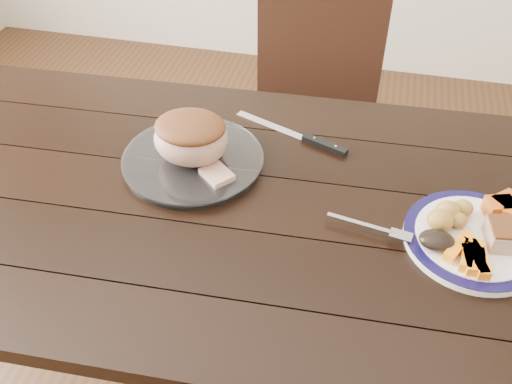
% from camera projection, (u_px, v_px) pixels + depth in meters
% --- Properties ---
extents(ground, '(4.00, 4.00, 0.00)m').
position_uv_depth(ground, '(232.00, 376.00, 1.76)').
color(ground, '#472B16').
rests_on(ground, ground).
extents(dining_table, '(1.64, 0.97, 0.75)m').
position_uv_depth(dining_table, '(225.00, 227.00, 1.32)').
color(dining_table, black).
rests_on(dining_table, ground).
extents(chair_far, '(0.47, 0.48, 0.93)m').
position_uv_depth(chair_far, '(316.00, 109.00, 1.93)').
color(chair_far, black).
rests_on(chair_far, ground).
extents(dinner_plate, '(0.28, 0.28, 0.02)m').
position_uv_depth(dinner_plate, '(473.00, 240.00, 1.16)').
color(dinner_plate, white).
rests_on(dinner_plate, dining_table).
extents(plate_rim, '(0.28, 0.28, 0.02)m').
position_uv_depth(plate_rim, '(475.00, 237.00, 1.15)').
color(plate_rim, '#0E0A36').
rests_on(plate_rim, dinner_plate).
extents(serving_platter, '(0.32, 0.32, 0.02)m').
position_uv_depth(serving_platter, '(193.00, 161.00, 1.35)').
color(serving_platter, white).
rests_on(serving_platter, dining_table).
extents(pork_slice, '(0.10, 0.08, 0.04)m').
position_uv_depth(pork_slice, '(511.00, 236.00, 1.12)').
color(pork_slice, tan).
rests_on(pork_slice, dinner_plate).
extents(roasted_potatoes, '(0.09, 0.10, 0.05)m').
position_uv_depth(roasted_potatoes, '(449.00, 215.00, 1.16)').
color(roasted_potatoes, gold).
rests_on(roasted_potatoes, dinner_plate).
extents(carrot_batons, '(0.09, 0.11, 0.02)m').
position_uv_depth(carrot_batons, '(471.00, 256.00, 1.09)').
color(carrot_batons, orange).
rests_on(carrot_batons, dinner_plate).
extents(pumpkin_wedges, '(0.10, 0.09, 0.04)m').
position_uv_depth(pumpkin_wedges, '(507.00, 210.00, 1.18)').
color(pumpkin_wedges, orange).
rests_on(pumpkin_wedges, dinner_plate).
extents(dark_mushroom, '(0.07, 0.05, 0.03)m').
position_uv_depth(dark_mushroom, '(437.00, 240.00, 1.12)').
color(dark_mushroom, black).
rests_on(dark_mushroom, dinner_plate).
extents(fork, '(0.18, 0.05, 0.00)m').
position_uv_depth(fork, '(375.00, 228.00, 1.16)').
color(fork, silver).
rests_on(fork, dinner_plate).
extents(roast_joint, '(0.17, 0.15, 0.11)m').
position_uv_depth(roast_joint, '(191.00, 139.00, 1.30)').
color(roast_joint, tan).
rests_on(roast_joint, serving_platter).
extents(cut_slice, '(0.09, 0.09, 0.02)m').
position_uv_depth(cut_slice, '(217.00, 175.00, 1.28)').
color(cut_slice, tan).
rests_on(cut_slice, serving_platter).
extents(carving_knife, '(0.31, 0.14, 0.01)m').
position_uv_depth(carving_knife, '(311.00, 140.00, 1.41)').
color(carving_knife, silver).
rests_on(carving_knife, dining_table).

